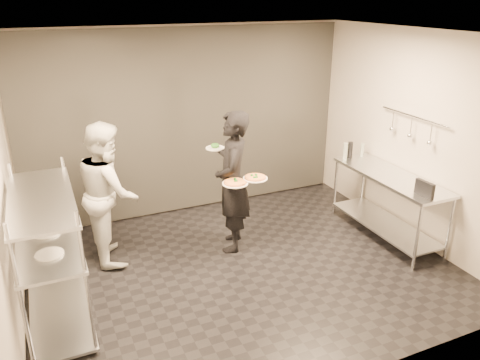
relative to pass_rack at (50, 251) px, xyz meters
name	(u,v)px	position (x,y,z in m)	size (l,w,h in m)	color
room_shell	(208,136)	(2.15, 1.18, 0.63)	(5.00, 4.00, 2.80)	black
pass_rack	(50,251)	(0.00, 0.00, 0.00)	(0.60, 1.60, 1.50)	silver
prep_counter	(388,195)	(4.33, 0.00, -0.14)	(0.60, 1.80, 0.92)	silver
utensil_rail	(411,128)	(4.58, 0.00, 0.78)	(0.07, 1.20, 0.31)	silver
waiter	(233,182)	(2.26, 0.59, 0.16)	(0.68, 0.45, 1.87)	black
chef	(109,192)	(0.76, 0.99, 0.13)	(0.87, 0.68, 1.79)	beige
pizza_plate_near	(235,183)	(2.19, 0.34, 0.26)	(0.32, 0.32, 0.05)	white
pizza_plate_far	(255,178)	(2.47, 0.35, 0.28)	(0.31, 0.31, 0.05)	white
salad_plate	(215,146)	(2.15, 0.90, 0.57)	(0.25, 0.25, 0.07)	white
pos_monitor	(425,189)	(4.21, -0.72, 0.25)	(0.05, 0.26, 0.19)	black
bottle_green	(345,151)	(4.15, 0.80, 0.27)	(0.07, 0.07, 0.24)	gray
bottle_clear	(362,150)	(4.46, 0.80, 0.25)	(0.06, 0.06, 0.20)	gray
bottle_dark	(350,150)	(4.24, 0.80, 0.27)	(0.07, 0.07, 0.24)	black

